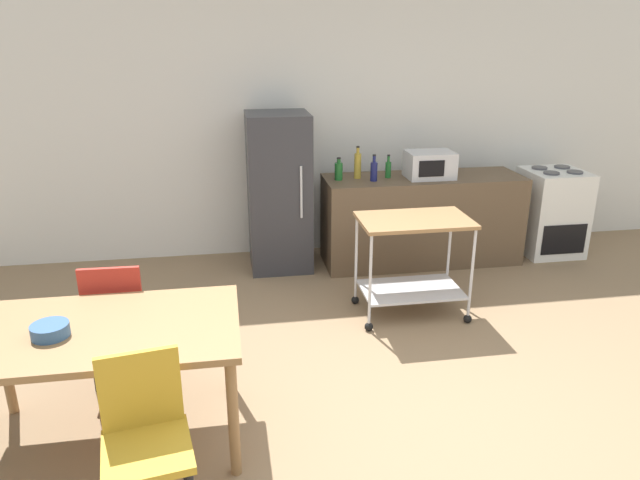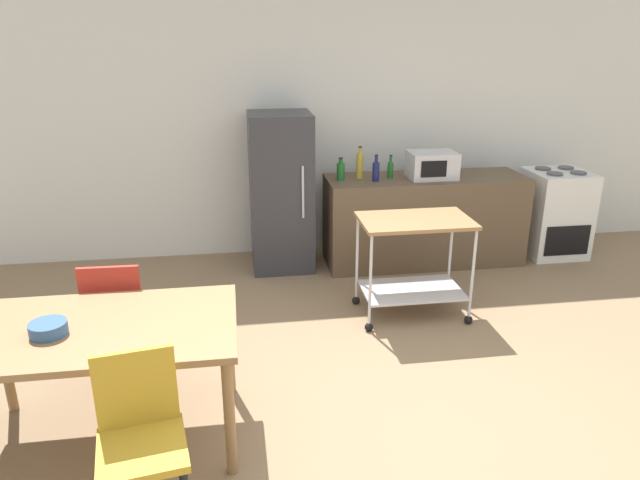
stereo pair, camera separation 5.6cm
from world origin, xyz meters
name	(u,v)px [view 2 (the right image)]	position (x,y,z in m)	size (l,w,h in m)	color
ground_plane	(411,424)	(0.00, 0.00, 0.00)	(12.00, 12.00, 0.00)	#8C7051
back_wall	(328,115)	(0.00, 3.20, 1.45)	(8.40, 0.12, 2.90)	silver
kitchen_counter	(424,220)	(0.90, 2.60, 0.45)	(2.00, 0.64, 0.90)	brown
dining_table	(101,339)	(-1.78, 0.14, 0.67)	(1.50, 0.90, 0.75)	olive
chair_mustard	(141,433)	(-1.50, -0.53, 0.52)	(0.46, 0.46, 0.89)	gold
chair_red	(117,312)	(-1.82, 0.78, 0.52)	(0.41, 0.41, 0.89)	#B72D23
stove_oven	(555,213)	(2.35, 2.62, 0.45)	(0.60, 0.61, 0.92)	white
refrigerator	(281,192)	(-0.55, 2.70, 0.78)	(0.60, 0.63, 1.55)	#333338
kitchen_cart	(414,251)	(0.43, 1.45, 0.57)	(0.91, 0.57, 0.85)	olive
bottle_vinegar	(341,171)	(0.03, 2.61, 0.99)	(0.08, 0.08, 0.22)	#1E6628
bottle_sparkling_water	(360,165)	(0.23, 2.65, 1.03)	(0.07, 0.07, 0.32)	gold
bottle_hot_sauce	(376,171)	(0.36, 2.52, 1.00)	(0.07, 0.07, 0.26)	navy
bottle_sesame_oil	(390,169)	(0.53, 2.62, 0.99)	(0.06, 0.06, 0.23)	#1E6628
microwave	(432,165)	(0.94, 2.56, 1.03)	(0.46, 0.35, 0.26)	silver
fruit_bowl	(48,329)	(-2.03, 0.08, 0.79)	(0.20, 0.20, 0.07)	#33598C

